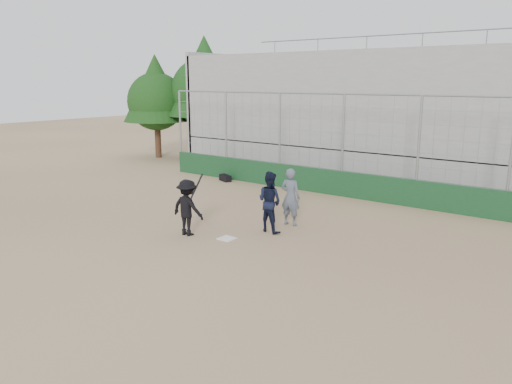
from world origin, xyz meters
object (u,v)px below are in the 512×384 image
Objects in this scene: umpire at (290,200)px; batter_at_plate at (188,207)px; equipment_bag at (225,178)px; catcher_crouched at (269,212)px.

batter_at_plate is at bearing 53.11° from umpire.
batter_at_plate is 2.48× the size of equipment_bag.
umpire is at bearing 55.75° from batter_at_plate.
equipment_bag is at bearing 122.97° from batter_at_plate.
catcher_crouched is 1.68× the size of equipment_bag.
batter_at_plate is at bearing -57.03° from equipment_bag.
equipment_bag is (-6.28, 4.12, -0.68)m from umpire.
batter_at_plate is 1.47× the size of catcher_crouched.
batter_at_plate is 3.28m from umpire.
umpire is (1.85, 2.71, -0.01)m from batter_at_plate.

